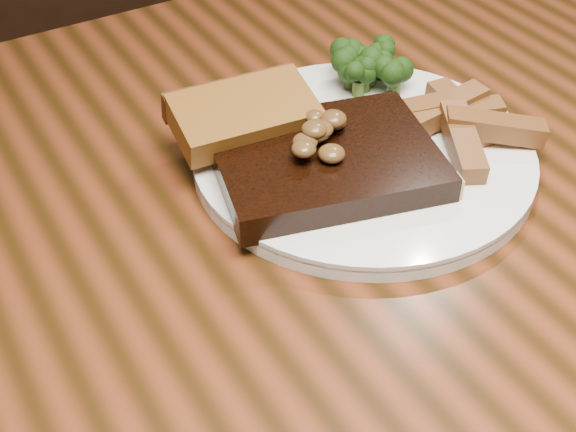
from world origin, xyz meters
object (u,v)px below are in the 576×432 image
Objects in this scene: dining_table at (311,322)px; steak at (326,162)px; plate at (363,158)px; potato_wedges at (436,130)px; garlic_bread at (245,135)px; chair_far at (143,115)px.

dining_table is 0.14m from steak.
potato_wedges reaches higher than plate.
potato_wedges is at bearing -16.68° from plate.
potato_wedges is at bearing 16.57° from dining_table.
garlic_bread is at bearing 133.02° from steak.
dining_table is 5.36× the size of plate.
garlic_bread is (-0.04, 0.07, -0.00)m from steak.
steak and garlic_bread have the same top height.
potato_wedges is (0.11, -0.01, -0.00)m from steak.
steak is at bearing 49.91° from dining_table.
plate is at bearing -29.49° from garlic_bread.
potato_wedges reaches higher than dining_table.
garlic_bread is (-0.08, -0.51, 0.29)m from chair_far.
garlic_bread is at bearing 152.25° from potato_wedges.
dining_table is 0.17m from garlic_bread.
potato_wedges is (0.16, 0.05, 0.12)m from dining_table.
plate is 0.11m from garlic_bread.
plate is at bearing 27.28° from steak.
chair_far is at bearing 96.64° from potato_wedges.
steak reaches higher than dining_table.
potato_wedges is at bearing -22.42° from garlic_bread.
garlic_bread reaches higher than potato_wedges.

